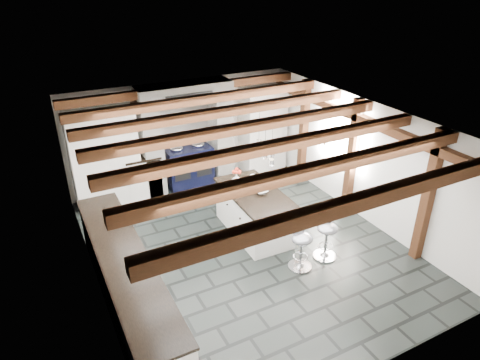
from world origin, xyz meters
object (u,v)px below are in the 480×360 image
bar_stool_near (327,234)px  bar_stool_far (301,244)px  kitchen_island (254,211)px  range_cooker (189,166)px

bar_stool_near → bar_stool_far: 0.54m
kitchen_island → bar_stool_near: kitchen_island is taller
kitchen_island → range_cooker: bearing=100.2°
bar_stool_far → kitchen_island: bearing=90.7°
bar_stool_near → range_cooker: bearing=128.0°
kitchen_island → bar_stool_far: (0.15, -1.27, 0.02)m
range_cooker → bar_stool_far: range_cooker is taller
bar_stool_far → range_cooker: bearing=91.8°
kitchen_island → bar_stool_far: size_ratio=2.38×
bar_stool_far → bar_stool_near: bearing=-2.0°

